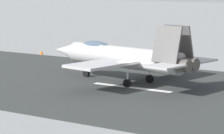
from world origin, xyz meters
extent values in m
plane|color=gray|center=(0.00, 0.00, 0.00)|extent=(400.00, 400.00, 0.00)
cube|color=#2D302F|center=(0.00, 0.00, 0.01)|extent=(240.00, 26.00, 0.02)
cube|color=white|center=(0.52, 0.00, 0.02)|extent=(8.00, 0.70, 0.00)
cylinder|color=#A9A7A9|center=(2.44, -1.72, 2.40)|extent=(12.99, 3.89, 2.00)
cone|color=#A9A7A9|center=(10.25, -2.90, 2.40)|extent=(3.18, 2.12, 1.70)
ellipsoid|color=#3F5160|center=(6.02, -2.26, 3.15)|extent=(3.72, 1.63, 1.10)
cylinder|color=#47423D|center=(-3.99, -0.19, 2.40)|extent=(2.34, 1.42, 1.10)
cylinder|color=#47423D|center=(-4.15, -1.28, 2.40)|extent=(2.34, 1.42, 1.10)
cube|color=#A9A7A9|center=(2.06, 2.49, 2.30)|extent=(4.29, 6.65, 0.24)
cube|color=#A9A7A9|center=(0.83, -5.63, 2.30)|extent=(4.29, 6.65, 0.24)
cube|color=#A9A7A9|center=(-3.71, 1.64, 2.50)|extent=(2.79, 3.13, 0.16)
cube|color=#A9A7A9|center=(-4.43, -3.11, 2.50)|extent=(2.79, 3.13, 0.16)
cube|color=#555352|center=(-2.96, 0.01, 4.10)|extent=(2.71, 1.32, 3.14)
cube|color=#555352|center=(-3.23, -1.77, 4.10)|extent=(2.71, 1.32, 3.14)
cylinder|color=silver|center=(7.32, -2.46, 0.70)|extent=(0.18, 0.18, 1.40)
cylinder|color=black|center=(7.32, -2.46, 0.38)|extent=(0.80, 0.41, 0.76)
cylinder|color=silver|center=(0.90, 0.13, 0.70)|extent=(0.18, 0.18, 1.40)
cylinder|color=black|center=(0.90, 0.13, 0.38)|extent=(0.80, 0.41, 0.76)
cylinder|color=silver|center=(0.42, -3.03, 0.70)|extent=(0.18, 0.18, 1.40)
cylinder|color=black|center=(0.42, -3.03, 0.38)|extent=(0.80, 0.41, 0.76)
cone|color=orange|center=(8.68, -13.40, 0.28)|extent=(0.44, 0.44, 0.55)
cone|color=orange|center=(22.56, -13.40, 0.28)|extent=(0.44, 0.44, 0.55)
camera|label=1|loc=(-25.46, 42.32, 9.37)|focal=90.77mm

